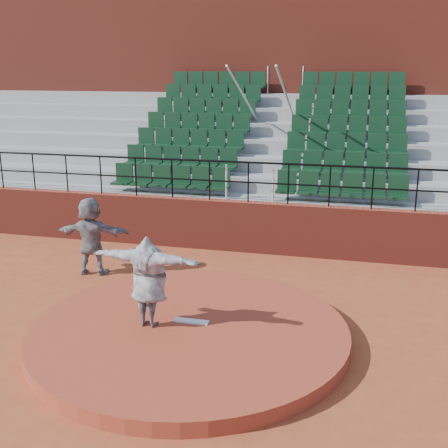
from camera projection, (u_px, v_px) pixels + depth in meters
The scene contains 9 objects.
ground at pixel (189, 339), 9.77m from camera, with size 90.00×90.00×0.00m, color #9D4423.
pitchers_mound at pixel (189, 332), 9.73m from camera, with size 5.50×5.50×0.25m, color #9D3B23.
pitching_rubber at pixel (192, 321), 9.84m from camera, with size 0.60×0.15×0.03m, color white.
boundary_wall at pixel (248, 227), 14.26m from camera, with size 24.00×0.30×1.30m, color maroon.
wall_railing at pixel (248, 173), 13.89m from camera, with size 24.04×0.05×1.03m.
seating_deck at pixel (272, 171), 17.46m from camera, with size 24.00×5.97×4.63m.
press_box_facade at pixel (290, 96), 20.58m from camera, with size 24.00×3.00×7.10m, color maroon.
pitcher at pixel (149, 281), 9.53m from camera, with size 1.97×0.54×1.60m, color black.
fielder at pixel (91, 236), 12.65m from camera, with size 1.66×0.53×1.79m, color black.
Camera 1 is at (2.73, -8.46, 4.56)m, focal length 45.00 mm.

